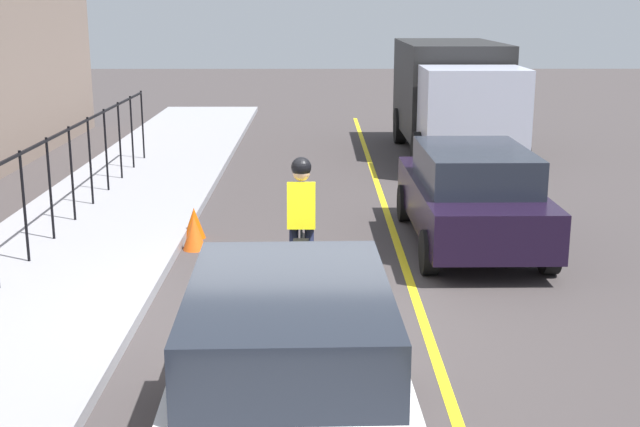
% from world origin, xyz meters
% --- Properties ---
extents(ground_plane, '(80.00, 80.00, 0.00)m').
position_xyz_m(ground_plane, '(0.00, 0.00, 0.00)').
color(ground_plane, '#3E3838').
extents(lane_line_centre, '(36.00, 0.12, 0.01)m').
position_xyz_m(lane_line_centre, '(0.00, -1.60, 0.00)').
color(lane_line_centre, yellow).
rests_on(lane_line_centre, ground).
extents(sidewalk, '(40.00, 3.20, 0.15)m').
position_xyz_m(sidewalk, '(0.00, 3.40, 0.07)').
color(sidewalk, gray).
rests_on(sidewalk, ground).
extents(iron_fence, '(17.59, 0.04, 1.60)m').
position_xyz_m(iron_fence, '(1.00, 3.80, 1.26)').
color(iron_fence, black).
rests_on(iron_fence, sidewalk).
extents(cyclist_lead, '(1.71, 0.36, 1.83)m').
position_xyz_m(cyclist_lead, '(0.60, -0.12, 0.91)').
color(cyclist_lead, black).
rests_on(cyclist_lead, ground).
extents(patrol_sedan, '(4.42, 1.96, 1.58)m').
position_xyz_m(patrol_sedan, '(2.89, -2.73, 0.82)').
color(patrol_sedan, black).
rests_on(patrol_sedan, ground).
extents(parked_sedan_rear, '(4.45, 2.03, 1.58)m').
position_xyz_m(parked_sedan_rear, '(-3.77, -0.10, 0.82)').
color(parked_sedan_rear, white).
rests_on(parked_sedan_rear, ground).
extents(box_truck_background, '(6.71, 2.55, 2.78)m').
position_xyz_m(box_truck_background, '(11.05, -3.72, 1.55)').
color(box_truck_background, black).
rests_on(box_truck_background, ground).
extents(traffic_cone_near, '(0.36, 0.36, 0.51)m').
position_xyz_m(traffic_cone_near, '(3.32, 1.68, 0.25)').
color(traffic_cone_near, '#E65408').
rests_on(traffic_cone_near, ground).
extents(traffic_cone_far, '(0.36, 0.36, 0.53)m').
position_xyz_m(traffic_cone_far, '(2.65, 1.59, 0.27)').
color(traffic_cone_far, '#EF5B16').
rests_on(traffic_cone_far, ground).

